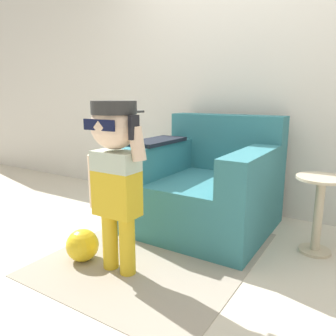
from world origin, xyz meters
The scene contains 7 objects.
ground_plane centered at (0.00, 0.00, 0.00)m, with size 10.00×10.00×0.00m, color beige.
wall_back centered at (0.00, 0.79, 1.30)m, with size 10.00×0.05×2.60m.
armchair centered at (-0.14, 0.21, 0.34)m, with size 1.01×1.01×0.90m.
person_child centered at (-0.30, -0.73, 0.69)m, with size 0.42×0.32×1.03m.
side_table centered at (0.69, 0.18, 0.32)m, with size 0.32×0.32×0.54m.
rug centered at (-0.22, -0.41, 0.00)m, with size 1.22×1.47×0.01m.
toy_ball centered at (-0.58, -0.75, 0.11)m, with size 0.21×0.21×0.21m.
Camera 1 is at (0.94, -2.13, 1.06)m, focal length 35.00 mm.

